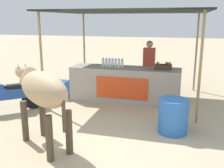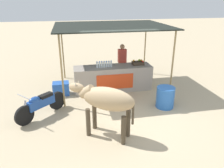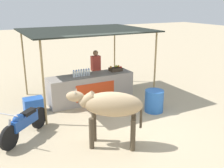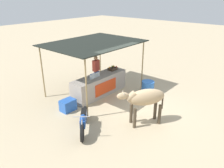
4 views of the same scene
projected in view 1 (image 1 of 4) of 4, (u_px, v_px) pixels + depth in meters
The scene contains 10 objects.
ground_plane at pixel (101, 132), 5.35m from camera, with size 60.00×60.00×0.00m, color tan.
stall_counter at pixel (125, 85), 7.29m from camera, with size 3.00×0.82×0.96m.
stall_awning at pixel (128, 14), 7.12m from camera, with size 4.20×3.20×2.47m.
water_bottle_row at pixel (112, 63), 7.19m from camera, with size 0.61×0.07×0.25m.
fruit_crate at pixel (163, 66), 6.94m from camera, with size 0.44×0.32×0.18m.
vendor_behind_counter at pixel (149, 68), 7.76m from camera, with size 0.34×0.22×1.65m.
cooler_box at pixel (58, 89), 7.79m from camera, with size 0.60×0.44×0.48m, color blue.
water_barrel at pixel (173, 116), 5.26m from camera, with size 0.59×0.59×0.71m, color blue.
cow at pixel (42, 91), 4.56m from camera, with size 1.71×1.32×1.44m.
motorcycle_parked at pixel (8, 96), 6.42m from camera, with size 1.38×1.27×0.90m.
Camera 1 is at (1.57, -4.71, 2.24)m, focal length 42.00 mm.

